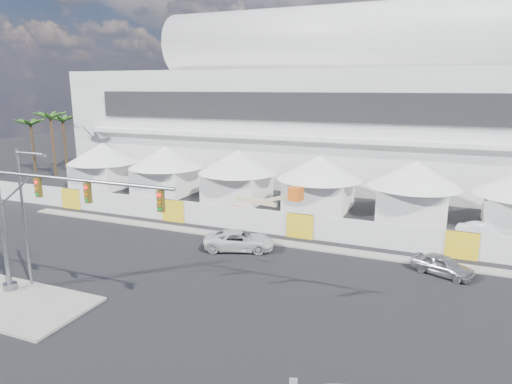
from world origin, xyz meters
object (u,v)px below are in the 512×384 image
at_px(sedan_silver, 442,265).
at_px(boom_lift, 252,212).
at_px(lot_car_a, 485,233).
at_px(streetlight_median, 26,209).
at_px(pickup_curb, 239,240).
at_px(traffic_mast, 33,220).

height_order(sedan_silver, boom_lift, boom_lift).
relative_size(lot_car_a, streetlight_median, 0.51).
bearing_deg(boom_lift, pickup_curb, -62.77).
bearing_deg(sedan_silver, traffic_mast, 143.88).
bearing_deg(boom_lift, streetlight_median, -100.41).
distance_m(lot_car_a, boom_lift, 19.13).
relative_size(lot_car_a, boom_lift, 0.54).
distance_m(pickup_curb, traffic_mast, 14.45).
distance_m(lot_car_a, traffic_mast, 32.47).
relative_size(pickup_curb, boom_lift, 0.66).
distance_m(sedan_silver, boom_lift, 16.90).
xyz_separation_m(streetlight_median, boom_lift, (7.17, 17.25, -3.89)).
height_order(sedan_silver, traffic_mast, traffic_mast).
distance_m(pickup_curb, boom_lift, 6.68).
bearing_deg(pickup_curb, sedan_silver, -105.29).
bearing_deg(pickup_curb, lot_car_a, -80.50).
bearing_deg(pickup_curb, boom_lift, -3.54).
distance_m(pickup_curb, streetlight_median, 14.63).
relative_size(sedan_silver, streetlight_median, 0.47).
height_order(pickup_curb, streetlight_median, streetlight_median).
bearing_deg(lot_car_a, boom_lift, 108.33).
bearing_deg(boom_lift, sedan_silver, -7.29).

